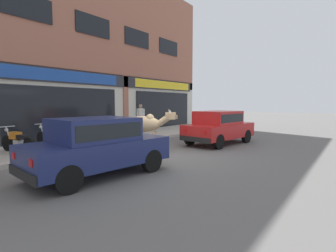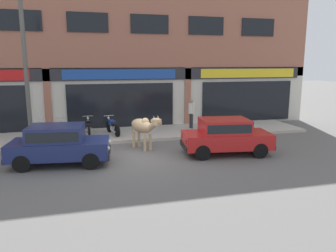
# 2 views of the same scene
# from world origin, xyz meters

# --- Properties ---
(ground_plane) EXTENTS (90.00, 90.00, 0.00)m
(ground_plane) POSITION_xyz_m (0.00, 0.00, 0.00)
(ground_plane) COLOR #605E5B
(sidewalk) EXTENTS (19.00, 3.30, 0.15)m
(sidewalk) POSITION_xyz_m (0.00, 3.85, 0.07)
(sidewalk) COLOR #B7AFA3
(sidewalk) RESTS_ON ground
(shop_building) EXTENTS (23.00, 1.40, 9.52)m
(shop_building) POSITION_xyz_m (-0.00, 5.76, 4.55)
(shop_building) COLOR #9E604C
(shop_building) RESTS_ON ground
(cow) EXTENTS (1.14, 2.01, 1.61)m
(cow) POSITION_xyz_m (0.35, 0.95, 1.01)
(cow) COLOR tan
(cow) RESTS_ON ground
(car_0) EXTENTS (3.76, 2.06, 1.46)m
(car_0) POSITION_xyz_m (3.45, -0.63, 0.81)
(car_0) COLOR black
(car_0) RESTS_ON ground
(car_1) EXTENTS (3.75, 2.02, 1.46)m
(car_1) POSITION_xyz_m (-3.01, -0.36, 0.81)
(car_1) COLOR black
(car_1) RESTS_ON ground
(motorcycle_0) EXTENTS (0.57, 1.81, 0.88)m
(motorcycle_0) POSITION_xyz_m (-4.30, 3.59, 0.53)
(motorcycle_0) COLOR black
(motorcycle_0) RESTS_ON sidewalk
(motorcycle_1) EXTENTS (0.52, 1.81, 0.88)m
(motorcycle_1) POSITION_xyz_m (-3.09, 3.63, 0.53)
(motorcycle_1) COLOR black
(motorcycle_1) RESTS_ON sidewalk
(motorcycle_2) EXTENTS (0.52, 1.81, 0.88)m
(motorcycle_2) POSITION_xyz_m (-1.86, 3.76, 0.53)
(motorcycle_2) COLOR black
(motorcycle_2) RESTS_ON sidewalk
(motorcycle_3) EXTENTS (0.66, 1.78, 0.88)m
(motorcycle_3) POSITION_xyz_m (-0.68, 3.65, 0.53)
(motorcycle_3) COLOR black
(motorcycle_3) RESTS_ON sidewalk
(pedestrian) EXTENTS (0.32, 0.49, 1.60)m
(pedestrian) POSITION_xyz_m (3.60, 4.11, 1.13)
(pedestrian) COLOR #2D2D33
(pedestrian) RESTS_ON sidewalk
(utility_pole) EXTENTS (0.18, 0.18, 6.04)m
(utility_pole) POSITION_xyz_m (-4.34, 2.50, 3.17)
(utility_pole) COLOR #595651
(utility_pole) RESTS_ON sidewalk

